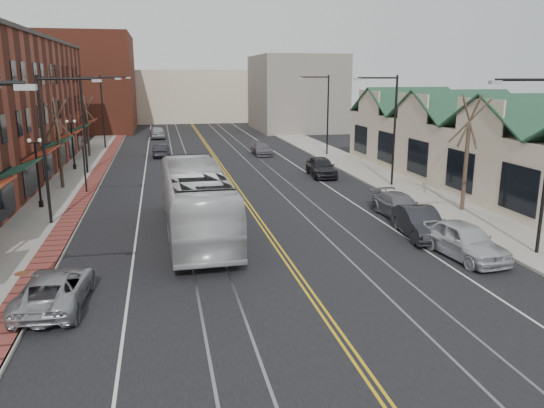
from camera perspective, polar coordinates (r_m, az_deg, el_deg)
name	(u,v)px	position (r m, az deg, el deg)	size (l,w,h in m)	color
ground	(344,342)	(17.29, 7.73, -14.53)	(160.00, 160.00, 0.00)	black
sidewalk_left	(55,207)	(35.87, -22.29, -0.34)	(4.00, 120.00, 0.15)	gray
sidewalk_right	(410,191)	(39.25, 14.59, 1.39)	(4.00, 120.00, 0.15)	gray
building_right	(488,157)	(41.87, 22.18, 4.67)	(8.00, 36.00, 4.60)	#C3AE96
backdrop_left	(84,83)	(84.98, -19.54, 12.17)	(14.00, 18.00, 14.00)	brown
backdrop_mid	(188,96)	(99.51, -8.97, 11.44)	(22.00, 14.00, 9.00)	#C3AE96
backdrop_right	(296,93)	(81.90, 2.56, 11.84)	(12.00, 16.00, 11.00)	slate
streetlight_l_1	(51,135)	(31.00, -22.64, 6.89)	(3.33, 0.25, 8.00)	black
streetlight_l_2	(88,114)	(46.76, -19.14, 9.14)	(3.33, 0.25, 8.00)	black
streetlight_l_3	(106,104)	(62.64, -17.39, 10.24)	(3.33, 0.25, 8.00)	black
streetlight_r_0	(540,148)	(26.25, 26.91, 5.41)	(3.33, 0.25, 8.00)	black
streetlight_r_1	(389,119)	(39.93, 12.50, 8.91)	(3.33, 0.25, 8.00)	black
streetlight_r_2	(324,107)	(54.88, 5.59, 10.38)	(3.33, 0.25, 8.00)	black
lamppost_l_2	(38,174)	(35.61, -23.86, 2.92)	(0.84, 0.28, 4.27)	black
lamppost_l_3	(73,146)	(49.24, -20.64, 5.90)	(0.84, 0.28, 4.27)	black
tree_left_near	(59,141)	(41.20, -21.97, 6.26)	(1.78, 1.37, 6.48)	#382B21
tree_left_far	(87,125)	(56.97, -19.27, 8.05)	(1.66, 1.28, 6.02)	#382B21
tree_right_mid	(467,151)	(33.72, 20.23, 5.38)	(1.90, 1.46, 6.93)	#382B21
manhole_far	(22,273)	(24.41, -25.29, -6.77)	(0.60, 0.60, 0.02)	#592D19
traffic_signal	(84,161)	(39.10, -19.56, 4.39)	(0.18, 0.15, 3.80)	black
transit_bus	(196,201)	(27.68, -8.18, 0.32)	(3.03, 12.95, 3.61)	silver
parked_suv	(55,289)	(20.76, -22.34, -8.49)	(2.22, 4.80, 1.34)	#9EA0A5
parked_car_a	(464,240)	(25.71, 19.98, -3.69)	(1.95, 4.84, 1.65)	silver
parked_car_b	(420,223)	(28.23, 15.60, -1.96)	(1.62, 4.65, 1.53)	black
parked_car_c	(399,206)	(31.95, 13.50, -0.19)	(1.92, 4.72, 1.37)	slate
parked_car_d	(321,167)	(43.81, 5.32, 4.01)	(1.92, 4.78, 1.63)	black
distant_car_left	(161,150)	(55.52, -11.85, 5.66)	(1.39, 3.98, 1.31)	black
distant_car_right	(262,149)	(55.72, -1.13, 5.97)	(1.81, 4.45, 1.29)	slate
distant_car_far	(157,132)	(71.98, -12.26, 7.55)	(1.93, 4.80, 1.63)	#9D9FA4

